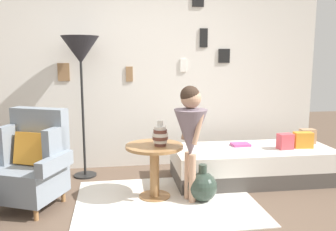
{
  "coord_description": "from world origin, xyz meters",
  "views": [
    {
      "loc": [
        -0.45,
        -2.81,
        1.48
      ],
      "look_at": [
        0.15,
        0.95,
        0.85
      ],
      "focal_mm": 37.74,
      "sensor_mm": 36.0,
      "label": 1
    }
  ],
  "objects": [
    {
      "name": "ground_plane",
      "position": [
        0.0,
        0.0,
        0.0
      ],
      "size": [
        12.0,
        12.0,
        0.0
      ],
      "primitive_type": "plane",
      "color": "brown"
    },
    {
      "name": "pillow_head",
      "position": [
        1.99,
        1.22,
        0.49
      ],
      "size": [
        0.18,
        0.12,
        0.18
      ],
      "primitive_type": "cube",
      "rotation": [
        0.0,
        0.0,
        -0.02
      ],
      "color": "tan",
      "rests_on": "daybed"
    },
    {
      "name": "pillow_mid",
      "position": [
        1.81,
        1.03,
        0.49
      ],
      "size": [
        0.23,
        0.15,
        0.19
      ],
      "primitive_type": "cube",
      "rotation": [
        0.0,
        0.0,
        -0.12
      ],
      "color": "orange",
      "rests_on": "daybed"
    },
    {
      "name": "rug",
      "position": [
        0.07,
        0.6,
        0.01
      ],
      "size": [
        1.83,
        1.42,
        0.01
      ],
      "primitive_type": "cube",
      "color": "silver",
      "rests_on": "ground"
    },
    {
      "name": "floor_lamp",
      "position": [
        -0.81,
        1.57,
        1.52
      ],
      "size": [
        0.45,
        0.45,
        1.73
      ],
      "color": "black",
      "rests_on": "ground"
    },
    {
      "name": "daybed",
      "position": [
        1.21,
        1.1,
        0.2
      ],
      "size": [
        1.91,
        0.83,
        0.4
      ],
      "color": "#4C4742",
      "rests_on": "ground"
    },
    {
      "name": "person_child",
      "position": [
        0.32,
        0.6,
        0.78
      ],
      "size": [
        0.34,
        0.34,
        1.2
      ],
      "color": "tan",
      "rests_on": "ground"
    },
    {
      "name": "gallery_wall",
      "position": [
        0.0,
        1.95,
        1.3
      ],
      "size": [
        4.8,
        0.12,
        2.6
      ],
      "color": "silver",
      "rests_on": "ground"
    },
    {
      "name": "book_on_daybed",
      "position": [
        1.1,
        1.23,
        0.42
      ],
      "size": [
        0.22,
        0.17,
        0.03
      ],
      "primitive_type": "cube",
      "rotation": [
        0.0,
        0.0,
        0.03
      ],
      "color": "#C64C92",
      "rests_on": "daybed"
    },
    {
      "name": "demijohn_near",
      "position": [
        0.45,
        0.58,
        0.16
      ],
      "size": [
        0.31,
        0.31,
        0.39
      ],
      "color": "#2D3D33",
      "rests_on": "ground"
    },
    {
      "name": "side_table",
      "position": [
        -0.03,
        0.75,
        0.41
      ],
      "size": [
        0.61,
        0.61,
        0.57
      ],
      "color": "#9E7042",
      "rests_on": "ground"
    },
    {
      "name": "pillow_back",
      "position": [
        1.57,
        1.0,
        0.49
      ],
      "size": [
        0.18,
        0.14,
        0.18
      ],
      "primitive_type": "cube",
      "rotation": [
        0.0,
        0.0,
        0.1
      ],
      "color": "#D64C56",
      "rests_on": "daybed"
    },
    {
      "name": "vase_striped",
      "position": [
        0.03,
        0.71,
        0.68
      ],
      "size": [
        0.16,
        0.16,
        0.26
      ],
      "color": "brown",
      "rests_on": "side_table"
    },
    {
      "name": "armchair",
      "position": [
        -1.26,
        0.75,
        0.44
      ],
      "size": [
        0.89,
        0.8,
        0.97
      ],
      "color": "#9E7042",
      "rests_on": "ground"
    }
  ]
}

